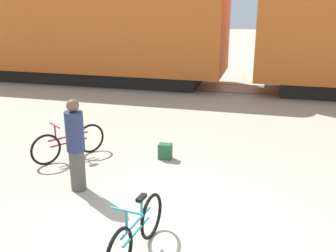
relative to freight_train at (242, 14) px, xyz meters
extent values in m
plane|color=#B2A893|center=(0.00, -9.98, -2.76)|extent=(80.00, 80.00, 0.00)
cube|color=black|center=(-6.62, 0.00, -2.49)|extent=(10.14, 2.27, 0.55)
cube|color=#CC5B1E|center=(-6.62, 0.00, -0.56)|extent=(12.07, 3.02, 3.30)
cube|color=#4C4238|center=(0.00, -0.72, -2.75)|extent=(63.76, 0.07, 0.01)
cube|color=#4C4238|center=(0.00, 0.72, -2.75)|extent=(63.76, 0.07, 0.01)
torus|color=black|center=(-3.29, -8.28, -2.43)|extent=(0.43, 0.58, 0.67)
torus|color=black|center=(-2.68, -7.42, -2.43)|extent=(0.43, 0.58, 0.67)
cylinder|color=#A31E23|center=(-2.98, -7.85, -2.25)|extent=(0.56, 0.79, 0.04)
cylinder|color=#A31E23|center=(-2.98, -7.85, -2.39)|extent=(0.52, 0.72, 0.04)
cylinder|color=#A31E23|center=(-2.88, -7.70, -2.11)|extent=(0.04, 0.04, 0.28)
cube|color=black|center=(-2.88, -7.70, -1.97)|extent=(0.18, 0.21, 0.05)
cylinder|color=#A31E23|center=(-3.15, -8.09, -2.10)|extent=(0.04, 0.04, 0.31)
cylinder|color=#A31E23|center=(-3.15, -8.09, -1.94)|extent=(0.40, 0.29, 0.03)
torus|color=black|center=(-0.40, -10.24, -2.42)|extent=(0.14, 0.68, 0.68)
cylinder|color=teal|center=(-0.46, -10.71, -2.25)|extent=(0.15, 0.83, 0.04)
cylinder|color=teal|center=(-0.46, -10.71, -2.39)|extent=(0.14, 0.76, 0.04)
cylinder|color=teal|center=(-0.44, -10.55, -2.11)|extent=(0.04, 0.04, 0.28)
cube|color=black|center=(-0.44, -10.55, -1.97)|extent=(0.11, 0.21, 0.05)
cylinder|color=teal|center=(-0.50, -10.97, -2.09)|extent=(0.04, 0.04, 0.31)
cylinder|color=teal|center=(-0.50, -10.97, -1.94)|extent=(0.46, 0.10, 0.03)
cylinder|color=#514C47|center=(-2.12, -9.14, -2.38)|extent=(0.28, 0.28, 0.77)
cylinder|color=navy|center=(-2.12, -9.14, -1.63)|extent=(0.32, 0.32, 0.72)
sphere|color=brown|center=(-2.12, -9.14, -1.17)|extent=(0.22, 0.22, 0.22)
cube|color=#235633|center=(-0.96, -7.35, -2.59)|extent=(0.28, 0.20, 0.34)
camera|label=1|loc=(1.09, -15.02, 0.60)|focal=42.00mm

